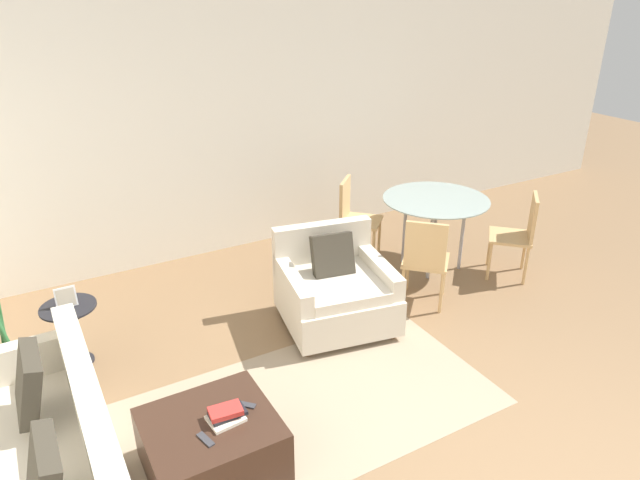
{
  "coord_description": "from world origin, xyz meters",
  "views": [
    {
      "loc": [
        -2.26,
        -1.97,
        2.86
      ],
      "look_at": [
        0.01,
        2.04,
        0.75
      ],
      "focal_mm": 32.0,
      "sensor_mm": 36.0,
      "label": 1
    }
  ],
  "objects": [
    {
      "name": "ground_plane",
      "position": [
        0.0,
        0.0,
        0.0
      ],
      "size": [
        20.0,
        20.0,
        0.0
      ],
      "primitive_type": "plane",
      "color": "brown"
    },
    {
      "name": "wall_back",
      "position": [
        0.0,
        3.84,
        1.38
      ],
      "size": [
        12.0,
        0.06,
        2.75
      ],
      "color": "silver",
      "rests_on": "ground_plane"
    },
    {
      "name": "area_rug",
      "position": [
        -0.74,
        0.95,
        0.0
      ],
      "size": [
        2.82,
        1.48,
        0.01
      ],
      "color": "gray",
      "rests_on": "ground_plane"
    },
    {
      "name": "armchair",
      "position": [
        0.05,
        1.83,
        0.33
      ],
      "size": [
        1.08,
        1.06,
        0.84
      ],
      "color": "beige",
      "rests_on": "ground_plane"
    },
    {
      "name": "ottoman",
      "position": [
        -1.52,
        0.71,
        0.22
      ],
      "size": [
        0.79,
        0.72,
        0.4
      ],
      "color": "#382319",
      "rests_on": "ground_plane"
    },
    {
      "name": "book_stack",
      "position": [
        -1.42,
        0.68,
        0.44
      ],
      "size": [
        0.24,
        0.19,
        0.08
      ],
      "color": "beige",
      "rests_on": "ottoman"
    },
    {
      "name": "tv_remote_primary",
      "position": [
        -1.59,
        0.58,
        0.41
      ],
      "size": [
        0.07,
        0.14,
        0.01
      ],
      "color": "#333338",
      "rests_on": "ottoman"
    },
    {
      "name": "tv_remote_secondary",
      "position": [
        -1.28,
        0.75,
        0.41
      ],
      "size": [
        0.15,
        0.15,
        0.01
      ],
      "color": "#333338",
      "rests_on": "ottoman"
    },
    {
      "name": "potted_plant",
      "position": [
        -2.6,
        2.31,
        0.3
      ],
      "size": [
        0.36,
        0.36,
        1.31
      ],
      "color": "maroon",
      "rests_on": "ground_plane"
    },
    {
      "name": "side_table",
      "position": [
        -2.09,
        2.34,
        0.37
      ],
      "size": [
        0.43,
        0.43,
        0.53
      ],
      "color": "black",
      "rests_on": "ground_plane"
    },
    {
      "name": "picture_frame",
      "position": [
        -2.09,
        2.34,
        0.61
      ],
      "size": [
        0.16,
        0.06,
        0.16
      ],
      "color": "silver",
      "rests_on": "side_table"
    },
    {
      "name": "dining_table",
      "position": [
        1.55,
        2.29,
        0.69
      ],
      "size": [
        1.11,
        1.11,
        0.78
      ],
      "color": "#8C9E99",
      "rests_on": "ground_plane"
    },
    {
      "name": "dining_chair_near_left",
      "position": [
        0.93,
        1.67,
        0.52
      ],
      "size": [
        0.59,
        0.59,
        0.9
      ],
      "color": "tan",
      "rests_on": "ground_plane"
    },
    {
      "name": "dining_chair_near_right",
      "position": [
        2.16,
        1.67,
        0.52
      ],
      "size": [
        0.59,
        0.59,
        0.9
      ],
      "color": "tan",
      "rests_on": "ground_plane"
    },
    {
      "name": "dining_chair_far_left",
      "position": [
        0.93,
        2.91,
        0.52
      ],
      "size": [
        0.59,
        0.59,
        0.9
      ],
      "color": "tan",
      "rests_on": "ground_plane"
    }
  ]
}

